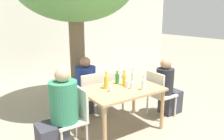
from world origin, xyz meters
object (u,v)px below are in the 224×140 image
object	(u,v)px
water_bottle_1	(133,77)
drinking_glass_1	(106,83)
patio_chair_0	(74,114)
drinking_glass_0	(111,89)
patio_chair_3	(112,88)
person_seated_2	(84,89)
water_bottle_2	(143,84)
patio_chair_2	(90,93)
dining_table_front	(122,93)
drinking_glass_3	(128,84)
drinking_glass_2	(132,86)
person_seated_0	(59,115)
oil_cruet_3	(124,80)
green_bottle_0	(117,78)
patio_chair_1	(159,92)
oil_cruet_4	(106,82)
person_seated_1	(167,90)

from	to	relation	value
water_bottle_1	drinking_glass_1	world-z (taller)	water_bottle_1
patio_chair_0	drinking_glass_0	size ratio (longest dim) A/B	10.55
patio_chair_3	person_seated_2	distance (m)	0.56
water_bottle_2	drinking_glass_0	distance (m)	0.54
patio_chair_2	patio_chair_3	size ratio (longest dim) A/B	1.00
dining_table_front	patio_chair_0	distance (m)	0.89
drinking_glass_3	water_bottle_1	bearing A→B (deg)	32.48
patio_chair_3	drinking_glass_0	xyz separation A→B (m)	(-0.50, -0.70, 0.28)
patio_chair_3	drinking_glass_2	distance (m)	0.85
drinking_glass_1	patio_chair_3	bearing A→B (deg)	44.89
person_seated_0	oil_cruet_3	xyz separation A→B (m)	(1.22, 0.10, 0.28)
person_seated_0	oil_cruet_3	distance (m)	1.26
patio_chair_2	drinking_glass_2	world-z (taller)	patio_chair_2
patio_chair_2	patio_chair_3	distance (m)	0.51
water_bottle_2	person_seated_0	bearing A→B (deg)	169.47
patio_chair_2	oil_cruet_3	bearing A→B (deg)	123.63
person_seated_2	drinking_glass_2	bearing A→B (deg)	109.93
drinking_glass_1	green_bottle_0	bearing A→B (deg)	-1.24
patio_chair_3	patio_chair_2	bearing A→B (deg)	0.00
patio_chair_1	water_bottle_1	xyz separation A→B (m)	(-0.53, 0.14, 0.34)
green_bottle_0	drinking_glass_2	size ratio (longest dim) A/B	2.15
person_seated_2	oil_cruet_4	distance (m)	0.84
patio_chair_2	water_bottle_2	xyz separation A→B (m)	(0.50, -0.92, 0.33)
patio_chair_3	water_bottle_1	xyz separation A→B (m)	(0.09, -0.53, 0.34)
drinking_glass_3	patio_chair_3	bearing A→B (deg)	77.78
patio_chair_0	oil_cruet_3	xyz separation A→B (m)	(1.00, 0.10, 0.34)
green_bottle_0	water_bottle_1	bearing A→B (deg)	-22.19
person_seated_0	water_bottle_1	xyz separation A→B (m)	(1.44, 0.14, 0.28)
water_bottle_1	person_seated_0	bearing A→B (deg)	-174.45
patio_chair_3	person_seated_1	size ratio (longest dim) A/B	0.79
oil_cruet_3	drinking_glass_1	distance (m)	0.33
patio_chair_3	oil_cruet_3	size ratio (longest dim) A/B	3.35
drinking_glass_0	drinking_glass_1	size ratio (longest dim) A/B	0.91
patio_chair_2	person_seated_1	xyz separation A→B (m)	(1.37, -0.67, -0.00)
person_seated_1	water_bottle_2	world-z (taller)	person_seated_1
water_bottle_1	drinking_glass_2	distance (m)	0.35
dining_table_front	person_seated_1	distance (m)	1.12
oil_cruet_4	drinking_glass_0	distance (m)	0.18
patio_chair_3	oil_cruet_3	distance (m)	0.68
person_seated_1	drinking_glass_0	distance (m)	1.39
person_seated_2	drinking_glass_0	size ratio (longest dim) A/B	13.75
person_seated_2	drinking_glass_3	xyz separation A→B (m)	(0.37, -0.91, 0.28)
drinking_glass_1	person_seated_1	bearing A→B (deg)	-11.32
green_bottle_0	patio_chair_0	bearing A→B (deg)	-165.29
person_seated_0	person_seated_2	world-z (taller)	person_seated_0
patio_chair_2	person_seated_1	distance (m)	1.52
patio_chair_3	water_bottle_2	xyz separation A→B (m)	(-0.01, -0.92, 0.33)
patio_chair_2	person_seated_1	world-z (taller)	person_seated_1
water_bottle_2	oil_cruet_4	world-z (taller)	oil_cruet_4
person_seated_1	dining_table_front	bearing A→B (deg)	90.00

